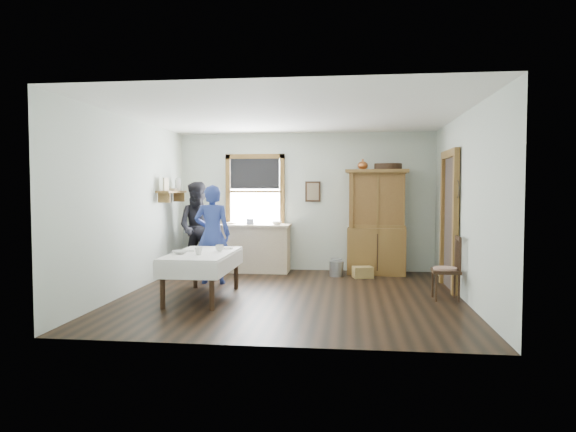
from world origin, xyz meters
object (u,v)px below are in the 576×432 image
Objects in this scene: work_counter at (249,248)px; figure_dark at (200,231)px; spindle_chair at (446,268)px; woman_blue at (212,238)px; pail at (336,269)px; china_hutch at (377,222)px; dining_table at (203,275)px; wicker_basket at (363,272)px.

work_counter is 1.00× the size of figure_dark.
spindle_chair is 3.79m from woman_blue.
figure_dark reaches higher than spindle_chair.
figure_dark is (-0.89, -0.31, 0.34)m from work_counter.
spindle_chair is at bearing 162.45° from woman_blue.
work_counter is at bearing 168.66° from pail.
woman_blue is at bearing 169.95° from spindle_chair.
china_hutch is at bearing 23.73° from pail.
figure_dark is at bearing -160.40° from work_counter.
spindle_chair is (3.52, 0.30, 0.13)m from dining_table.
dining_table is at bearing -71.06° from figure_dark.
china_hutch is at bearing -159.52° from woman_blue.
china_hutch is 5.69× the size of wicker_basket.
pail is (-1.61, 1.84, -0.33)m from spindle_chair.
pail is at bearing 0.74° from figure_dark.
dining_table is (-2.65, -2.46, -0.64)m from china_hutch.
wicker_basket is at bearing 40.23° from dining_table.
spindle_chair is (0.87, -2.17, -0.52)m from china_hutch.
spindle_chair is 0.60× the size of woman_blue.
pail is 2.68m from figure_dark.
spindle_chair reaches higher than work_counter.
pail is at bearing -11.13° from work_counter.
work_counter is 1.40m from woman_blue.
wicker_basket is at bearing 126.68° from spindle_chair.
woman_blue is (-2.07, -0.98, 0.63)m from pail.
china_hutch is at bearing 114.95° from spindle_chair.
woman_blue is (-0.16, 1.16, 0.44)m from dining_table.
china_hutch is 7.10× the size of pail.
dining_table is 1.25m from woman_blue.
wicker_basket is (-0.27, -0.45, -0.88)m from china_hutch.
work_counter is 0.82× the size of china_hutch.
work_counter is 2.50m from china_hutch.
woman_blue reaches higher than spindle_chair.
woman_blue is at bearing -105.36° from work_counter.
work_counter is 1.74× the size of spindle_chair.
figure_dark is (-2.59, 0.03, 0.67)m from pail.
woman_blue reaches higher than pail.
woman_blue reaches higher than wicker_basket.
figure_dark reaches higher than work_counter.
spindle_chair is at bearing -63.20° from china_hutch.
work_counter is 1.00m from figure_dark.
china_hutch is 1.02m from wicker_basket.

